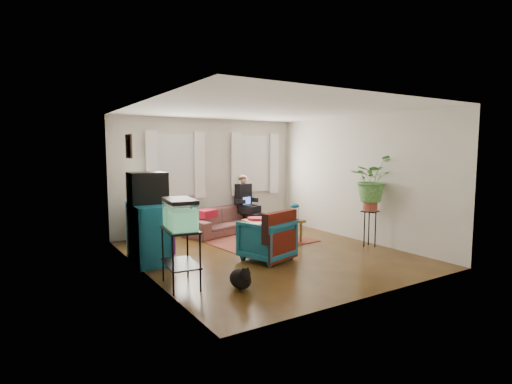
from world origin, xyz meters
TOP-DOWN VIEW (x-y plane):
  - floor at (0.00, 0.00)m, footprint 4.50×5.00m
  - ceiling at (0.00, 0.00)m, footprint 4.50×5.00m
  - wall_back at (0.00, 2.50)m, footprint 4.50×0.01m
  - wall_front at (0.00, -2.50)m, footprint 4.50×0.01m
  - wall_left at (-2.25, 0.00)m, footprint 0.01×5.00m
  - wall_right at (2.25, 0.00)m, footprint 0.01×5.00m
  - window_left at (-0.80, 2.48)m, footprint 1.08×0.04m
  - window_right at (1.25, 2.48)m, footprint 1.08×0.04m
  - curtains_left at (-0.80, 2.40)m, footprint 1.36×0.06m
  - curtains_right at (1.25, 2.40)m, footprint 1.36×0.06m
  - picture_frame at (-2.21, 0.85)m, footprint 0.04×0.32m
  - area_rug at (0.42, 0.94)m, footprint 2.14×1.78m
  - sofa at (0.20, 2.05)m, footprint 2.11×1.31m
  - seated_person at (0.88, 2.25)m, footprint 0.64×0.72m
  - side_table at (-1.65, 2.28)m, footprint 0.64×0.64m
  - table_lamp at (-1.65, 2.28)m, footprint 0.48×0.48m
  - dresser at (-1.99, 0.66)m, footprint 0.62×1.13m
  - crt_tv at (-1.96, 0.76)m, footprint 0.64×0.59m
  - aquarium_stand at (-2.00, -0.83)m, footprint 0.50×0.77m
  - aquarium at (-2.00, -0.83)m, footprint 0.45×0.70m
  - black_cat at (-1.36, -1.37)m, footprint 0.31×0.43m
  - armchair at (-0.25, -0.34)m, footprint 0.94×0.90m
  - serape_throw at (-0.16, -0.63)m, footprint 0.80×0.41m
  - coffee_table at (0.58, 0.65)m, footprint 1.24×0.79m
  - cup_a at (0.30, 0.58)m, footprint 0.15×0.15m
  - cup_b at (0.60, 0.45)m, footprint 0.12×0.12m
  - bowl at (0.91, 0.71)m, footprint 0.26×0.26m
  - snack_tray at (0.29, 0.85)m, footprint 0.41×0.41m
  - birdcage at (0.95, 0.43)m, footprint 0.21×0.21m
  - plant_stand at (2.00, -0.61)m, footprint 0.38×0.38m
  - potted_plant at (2.00, -0.61)m, footprint 0.99×0.92m

SIDE VIEW (x-z plane):
  - floor at x=0.00m, z-range -0.01..0.01m
  - area_rug at x=0.42m, z-range 0.00..0.01m
  - black_cat at x=-1.36m, z-range 0.00..0.34m
  - coffee_table at x=0.58m, z-range 0.00..0.48m
  - plant_stand at x=2.00m, z-range 0.00..0.71m
  - side_table at x=-1.65m, z-range 0.00..0.76m
  - sofa at x=0.20m, z-range 0.00..0.77m
  - armchair at x=-0.25m, z-range 0.00..0.78m
  - aquarium_stand at x=-2.00m, z-range 0.00..0.81m
  - dresser at x=-1.99m, z-range 0.00..0.99m
  - snack_tray at x=0.29m, z-range 0.48..0.52m
  - bowl at x=0.91m, z-range 0.48..0.54m
  - cup_b at x=0.60m, z-range 0.48..0.58m
  - cup_a at x=0.30m, z-range 0.48..0.58m
  - serape_throw at x=-0.16m, z-range 0.23..0.87m
  - seated_person at x=0.88m, z-range 0.00..1.17m
  - birdcage at x=0.95m, z-range 0.48..0.81m
  - aquarium at x=-2.00m, z-range 0.81..1.24m
  - table_lamp at x=-1.65m, z-range 0.74..1.43m
  - potted_plant at x=2.00m, z-range 0.75..1.65m
  - crt_tv at x=-1.96m, z-range 0.99..1.51m
  - wall_back at x=0.00m, z-range 0.00..2.60m
  - wall_front at x=0.00m, z-range 0.00..2.60m
  - wall_left at x=-2.25m, z-range 0.00..2.60m
  - wall_right at x=2.25m, z-range 0.00..2.60m
  - curtains_left at x=-0.80m, z-range 0.80..2.30m
  - curtains_right at x=1.25m, z-range 0.80..2.30m
  - window_left at x=-0.80m, z-range 0.86..2.24m
  - window_right at x=1.25m, z-range 0.86..2.24m
  - picture_frame at x=-2.21m, z-range 1.75..2.15m
  - ceiling at x=0.00m, z-range 2.60..2.60m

